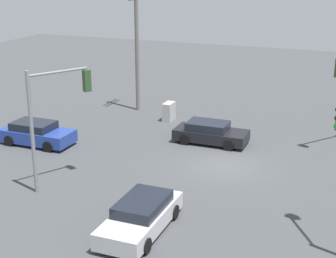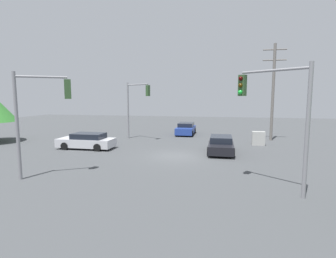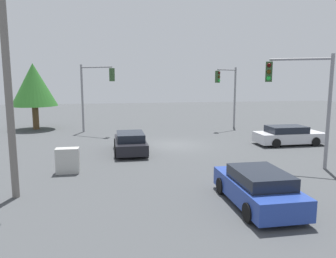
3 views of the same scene
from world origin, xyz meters
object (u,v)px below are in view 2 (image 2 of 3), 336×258
(sedan_dark, at_px, (221,145))
(traffic_signal_aux, at_px, (39,107))
(sedan_silver, at_px, (87,141))
(electrical_cabinet, at_px, (258,138))
(traffic_signal_main, at_px, (277,106))
(traffic_signal_cross, at_px, (136,101))
(sedan_blue, at_px, (186,129))

(sedan_dark, height_order, traffic_signal_aux, traffic_signal_aux)
(sedan_silver, xyz_separation_m, electrical_cabinet, (14.51, 4.59, -0.02))
(traffic_signal_main, bearing_deg, sedan_silver, 8.41)
(traffic_signal_cross, bearing_deg, traffic_signal_aux, -64.48)
(traffic_signal_main, xyz_separation_m, electrical_cabinet, (0.89, 12.03, -3.34))
(traffic_signal_main, height_order, traffic_signal_cross, traffic_signal_cross)
(sedan_dark, bearing_deg, electrical_cabinet, -129.67)
(sedan_dark, distance_m, traffic_signal_main, 9.02)
(traffic_signal_cross, bearing_deg, sedan_silver, -85.63)
(sedan_silver, bearing_deg, traffic_signal_cross, -25.02)
(sedan_blue, xyz_separation_m, traffic_signal_cross, (-4.52, -4.60, 3.32))
(sedan_blue, distance_m, sedan_dark, 10.39)
(traffic_signal_cross, bearing_deg, electrical_cabinet, 24.85)
(sedan_dark, bearing_deg, sedan_blue, -66.98)
(sedan_dark, xyz_separation_m, traffic_signal_main, (2.44, -8.02, 3.33))
(sedan_silver, relative_size, sedan_blue, 1.08)
(sedan_dark, bearing_deg, traffic_signal_main, 106.94)
(sedan_blue, bearing_deg, sedan_dark, 113.02)
(traffic_signal_main, relative_size, electrical_cabinet, 4.64)
(traffic_signal_cross, height_order, traffic_signal_aux, traffic_signal_cross)
(sedan_dark, relative_size, traffic_signal_main, 0.75)
(sedan_blue, relative_size, traffic_signal_main, 0.76)
(traffic_signal_main, xyz_separation_m, traffic_signal_aux, (-11.94, -0.42, -0.14))
(traffic_signal_cross, bearing_deg, sedan_dark, -0.62)
(sedan_dark, bearing_deg, traffic_signal_cross, -30.02)
(traffic_signal_main, distance_m, electrical_cabinet, 12.52)
(sedan_silver, relative_size, traffic_signal_aux, 0.84)
(electrical_cabinet, bearing_deg, traffic_signal_main, -94.22)
(traffic_signal_main, distance_m, traffic_signal_cross, 17.03)
(sedan_blue, relative_size, sedan_dark, 1.01)
(sedan_blue, bearing_deg, electrical_cabinet, 143.12)
(sedan_silver, height_order, sedan_blue, sedan_blue)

